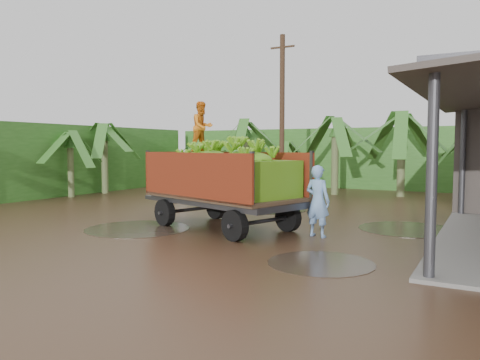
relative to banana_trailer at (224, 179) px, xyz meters
The scene contains 7 objects.
ground 1.88m from the banana_trailer, 37.38° to the left, with size 100.00×100.00×0.00m, color black.
hedge_north 16.72m from the banana_trailer, 93.83° to the left, with size 22.00×3.00×3.60m, color #2D661E.
hedge_west 13.93m from the banana_trailer, 160.38° to the left, with size 3.00×18.00×3.60m, color #2D661E.
banana_trailer is the anchor object (origin of this frame).
man_blue 3.00m from the banana_trailer, ahead, with size 0.72×0.47×1.98m, color #7AA6DF.
utility_pole 8.95m from the banana_trailer, 101.72° to the left, with size 1.20×0.24×7.74m.
banana_plants 9.04m from the banana_trailer, 107.71° to the left, with size 23.81×20.25×4.26m.
Camera 1 is at (6.29, -12.82, 2.47)m, focal length 35.00 mm.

